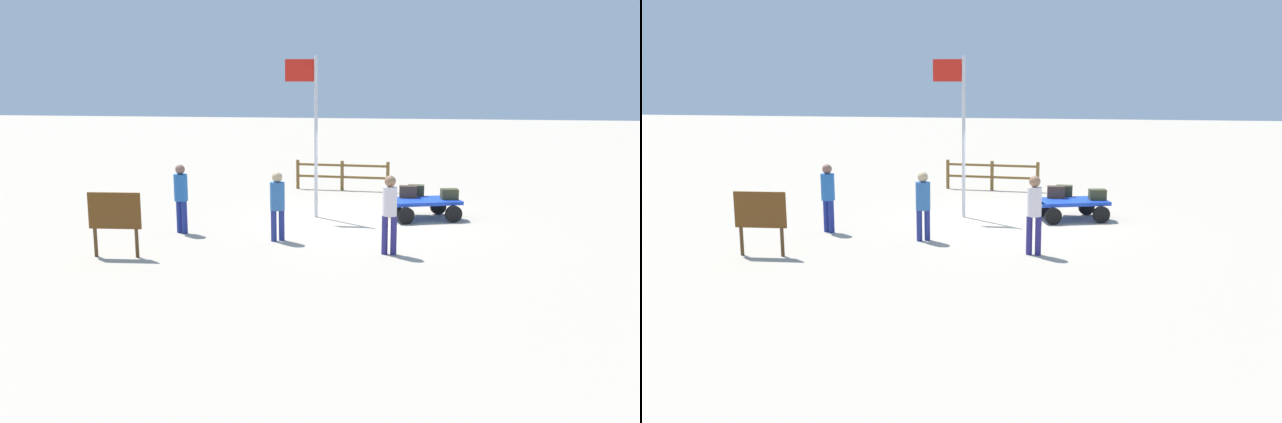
# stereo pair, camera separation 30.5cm
# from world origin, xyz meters

# --- Properties ---
(ground_plane) EXTENTS (120.00, 120.00, 0.00)m
(ground_plane) POSITION_xyz_m (0.00, 0.00, 0.00)
(ground_plane) COLOR #B4A692
(luggage_cart) EXTENTS (2.26, 1.90, 0.57)m
(luggage_cart) POSITION_xyz_m (-1.60, -0.61, 0.43)
(luggage_cart) COLOR #193DBD
(luggage_cart) RESTS_ON ground
(suitcase_tan) EXTENTS (0.47, 0.33, 0.31)m
(suitcase_tan) POSITION_xyz_m (-1.39, -1.27, 0.73)
(suitcase_tan) COLOR #3B3B24
(suitcase_tan) RESTS_ON luggage_cart
(suitcase_navy) EXTENTS (0.52, 0.33, 0.34)m
(suitcase_navy) POSITION_xyz_m (-1.18, -0.86, 0.74)
(suitcase_navy) COLOR #402D21
(suitcase_navy) RESTS_ON luggage_cart
(suitcase_grey) EXTENTS (0.52, 0.42, 0.30)m
(suitcase_grey) POSITION_xyz_m (-2.35, -0.80, 0.72)
(suitcase_grey) COLOR #3B3B21
(suitcase_grey) RESTS_ON luggage_cart
(worker_lead) EXTENTS (0.34, 0.32, 1.79)m
(worker_lead) POSITION_xyz_m (-1.01, 3.59, 1.05)
(worker_lead) COLOR navy
(worker_lead) RESTS_ON ground
(worker_trailing) EXTENTS (0.49, 0.49, 1.71)m
(worker_trailing) POSITION_xyz_m (1.78, 2.76, 1.00)
(worker_trailing) COLOR navy
(worker_trailing) RESTS_ON ground
(worker_supervisor) EXTENTS (0.46, 0.46, 1.78)m
(worker_supervisor) POSITION_xyz_m (4.42, 2.36, 1.05)
(worker_supervisor) COLOR navy
(worker_supervisor) RESTS_ON ground
(flagpole) EXTENTS (0.93, 0.10, 4.57)m
(flagpole) POSITION_xyz_m (1.54, -0.36, 2.76)
(flagpole) COLOR silver
(flagpole) RESTS_ON ground
(signboard) EXTENTS (1.17, 0.19, 1.45)m
(signboard) POSITION_xyz_m (4.91, 4.94, 0.95)
(signboard) COLOR #4C3319
(signboard) RESTS_ON ground
(wooden_fence) EXTENTS (3.45, 0.25, 1.07)m
(wooden_fence) POSITION_xyz_m (1.46, -5.50, 0.61)
(wooden_fence) COLOR brown
(wooden_fence) RESTS_ON ground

